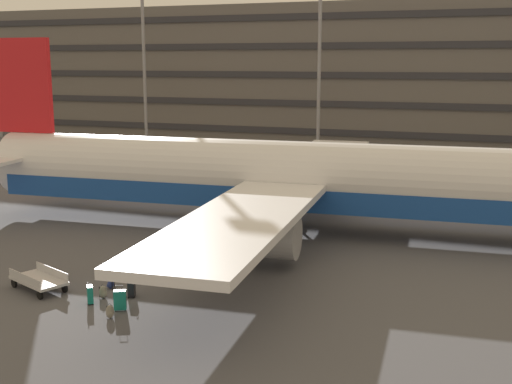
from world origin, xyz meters
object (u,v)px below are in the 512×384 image
(backpack_upright, at_px, (110,312))
(suitcase_purple, at_px, (120,300))
(airliner, at_px, (303,179))
(suitcase_laid_flat, at_px, (90,294))
(suitcase_navy, at_px, (132,288))
(backpack_scuffed, at_px, (103,292))
(backpack_small, at_px, (111,284))
(baggage_cart, at_px, (39,280))

(backpack_upright, bearing_deg, suitcase_purple, 94.41)
(airliner, height_order, suitcase_laid_flat, airliner)
(backpack_upright, bearing_deg, airliner, 78.50)
(suitcase_navy, xyz_separation_m, backpack_scuffed, (-0.99, -0.53, -0.11))
(suitcase_navy, bearing_deg, airliner, 74.70)
(suitcase_laid_flat, height_order, backpack_upright, suitcase_laid_flat)
(backpack_upright, height_order, backpack_scuffed, backpack_scuffed)
(airliner, distance_m, suitcase_navy, 13.23)
(airliner, bearing_deg, suitcase_navy, -105.30)
(suitcase_laid_flat, xyz_separation_m, suitcase_navy, (1.12, 1.22, -0.02))
(backpack_small, bearing_deg, backpack_upright, -57.70)
(backpack_small, bearing_deg, suitcase_laid_flat, -83.03)
(suitcase_purple, height_order, backpack_upright, suitcase_purple)
(suitcase_navy, bearing_deg, backpack_scuffed, -151.93)
(airliner, bearing_deg, backpack_upright, -101.50)
(suitcase_purple, relative_size, backpack_small, 2.18)
(suitcase_purple, distance_m, baggage_cart, 4.47)
(suitcase_laid_flat, bearing_deg, suitcase_purple, -8.48)
(suitcase_laid_flat, bearing_deg, backpack_scuffed, 78.91)
(suitcase_laid_flat, relative_size, suitcase_purple, 0.84)
(airliner, xyz_separation_m, backpack_small, (-4.76, -11.97, -2.71))
(suitcase_purple, height_order, backpack_scuffed, suitcase_purple)
(baggage_cart, bearing_deg, backpack_scuffed, 1.49)
(suitcase_purple, distance_m, backpack_scuffed, 1.64)
(backpack_scuffed, bearing_deg, suitcase_navy, 28.07)
(airliner, relative_size, baggage_cart, 13.26)
(suitcase_laid_flat, distance_m, backpack_upright, 1.85)
(backpack_small, height_order, baggage_cart, baggage_cart)
(suitcase_laid_flat, relative_size, suitcase_navy, 1.04)
(suitcase_navy, relative_size, backpack_small, 1.75)
(suitcase_purple, bearing_deg, suitcase_navy, 104.06)
(suitcase_laid_flat, relative_size, backpack_scuffed, 1.52)
(suitcase_navy, bearing_deg, backpack_small, 157.66)
(suitcase_laid_flat, bearing_deg, baggage_cart, 168.05)
(suitcase_navy, xyz_separation_m, backpack_upright, (0.42, -2.24, -0.12))
(suitcase_purple, xyz_separation_m, baggage_cart, (-4.39, 0.84, 0.00))
(suitcase_purple, distance_m, backpack_small, 2.63)
(backpack_small, relative_size, baggage_cart, 0.14)
(backpack_small, relative_size, backpack_scuffed, 0.83)
(backpack_scuffed, bearing_deg, suitcase_laid_flat, -101.09)
(backpack_scuffed, height_order, baggage_cart, baggage_cart)
(backpack_small, height_order, backpack_upright, backpack_upright)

